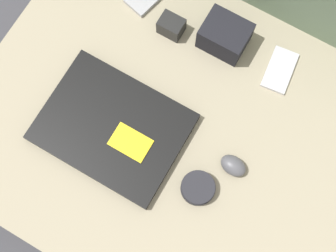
# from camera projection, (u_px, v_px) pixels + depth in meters

# --- Properties ---
(ground_plane) EXTENTS (8.00, 8.00, 0.00)m
(ground_plane) POSITION_uv_depth(u_px,v_px,m) (168.00, 141.00, 1.23)
(ground_plane) COLOR #38383D
(couch_seat) EXTENTS (0.94, 0.76, 0.14)m
(couch_seat) POSITION_uv_depth(u_px,v_px,m) (168.00, 135.00, 1.17)
(couch_seat) COLOR gray
(couch_seat) RESTS_ON ground_plane
(laptop) EXTENTS (0.33, 0.25, 0.03)m
(laptop) POSITION_uv_depth(u_px,v_px,m) (113.00, 127.00, 1.09)
(laptop) COLOR black
(laptop) RESTS_ON couch_seat
(computer_mouse) EXTENTS (0.07, 0.05, 0.04)m
(computer_mouse) POSITION_uv_depth(u_px,v_px,m) (233.00, 166.00, 1.06)
(computer_mouse) COLOR #4C4C51
(computer_mouse) RESTS_ON couch_seat
(speaker_puck) EXTENTS (0.08, 0.08, 0.03)m
(speaker_puck) POSITION_uv_depth(u_px,v_px,m) (198.00, 188.00, 1.05)
(speaker_puck) COLOR black
(speaker_puck) RESTS_ON couch_seat
(phone_black) EXTENTS (0.07, 0.12, 0.01)m
(phone_black) POSITION_uv_depth(u_px,v_px,m) (280.00, 70.00, 1.13)
(phone_black) COLOR #B7B7BC
(phone_black) RESTS_ON couch_seat
(camera_pouch) EXTENTS (0.11, 0.09, 0.07)m
(camera_pouch) POSITION_uv_depth(u_px,v_px,m) (225.00, 36.00, 1.12)
(camera_pouch) COLOR black
(camera_pouch) RESTS_ON couch_seat
(charger_brick) EXTENTS (0.06, 0.05, 0.05)m
(charger_brick) POSITION_uv_depth(u_px,v_px,m) (171.00, 26.00, 1.14)
(charger_brick) COLOR black
(charger_brick) RESTS_ON couch_seat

